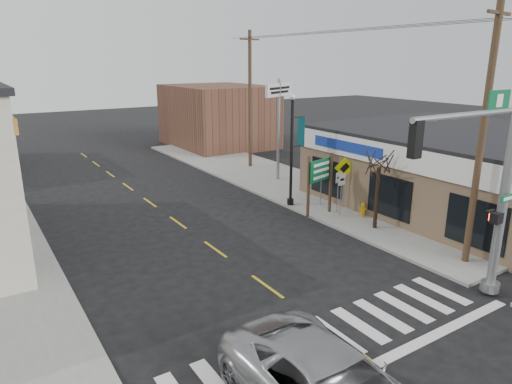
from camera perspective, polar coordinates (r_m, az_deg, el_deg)
ground at (r=14.13m, az=11.02°, el=-17.92°), size 140.00×140.00×0.00m
sidewalk_right at (r=28.52m, az=6.23°, el=0.24°), size 6.00×38.00×0.13m
center_line at (r=19.89m, az=-5.13°, el=-7.13°), size 0.12×56.00×0.01m
crosswalk at (r=14.36m, az=9.87°, el=-17.20°), size 11.00×2.20×0.01m
thrift_store at (r=27.57m, az=24.70°, el=2.43°), size 12.00×14.00×4.00m
bldg_distant_right at (r=43.62m, az=-4.78°, el=9.47°), size 8.00×10.00×5.60m
traffic_signal_pole at (r=16.13m, az=27.49°, el=1.30°), size 5.43×0.40×6.88m
guide_sign at (r=23.40m, az=8.06°, el=1.92°), size 1.81×0.14×3.16m
fire_hydrant at (r=23.99m, az=13.21°, el=-2.07°), size 0.22×0.22×0.71m
ped_crossing_sign at (r=24.52m, az=10.96°, el=2.21°), size 1.10×0.08×2.83m
lamp_post at (r=24.60m, az=4.60°, el=6.23°), size 0.78×0.62×6.03m
dance_center_sign at (r=29.95m, az=2.87°, el=10.91°), size 3.10×0.19×6.59m
bare_tree at (r=21.68m, az=15.23°, el=4.29°), size 2.21×2.21×4.41m
shrub_front at (r=22.66m, az=28.11°, el=-4.60°), size 1.13×1.13×0.85m
shrub_back at (r=25.88m, az=12.33°, el=-0.73°), size 0.96×0.96×0.72m
utility_pole_near at (r=18.91m, az=26.45°, el=6.51°), size 1.73×0.26×9.93m
utility_pole_far at (r=33.79m, az=-0.75°, el=11.55°), size 1.70×0.25×9.75m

